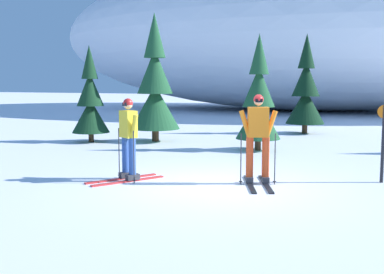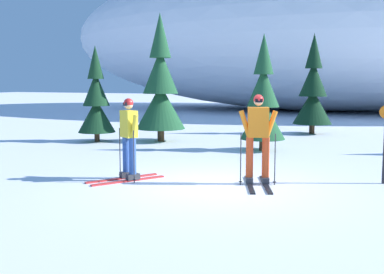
{
  "view_description": "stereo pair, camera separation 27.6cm",
  "coord_description": "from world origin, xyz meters",
  "px_view_note": "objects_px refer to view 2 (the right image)",
  "views": [
    {
      "loc": [
        2.81,
        -9.03,
        2.12
      ],
      "look_at": [
        -0.67,
        0.18,
        0.95
      ],
      "focal_mm": 44.67,
      "sensor_mm": 36.0,
      "label": 1
    },
    {
      "loc": [
        3.07,
        -8.93,
        2.12
      ],
      "look_at": [
        -0.67,
        0.18,
        0.95
      ],
      "focal_mm": 44.67,
      "sensor_mm": 36.0,
      "label": 2
    }
  ],
  "objects_px": {
    "skier_yellow_jacket": "(129,138)",
    "skier_orange_jacket": "(258,137)",
    "pine_tree_center_right": "(313,92)",
    "pine_tree_center": "(263,102)",
    "pine_tree_far_left": "(96,102)",
    "pine_tree_center_left": "(161,88)"
  },
  "relations": [
    {
      "from": "skier_yellow_jacket",
      "to": "skier_orange_jacket",
      "type": "relative_size",
      "value": 0.95
    },
    {
      "from": "skier_yellow_jacket",
      "to": "pine_tree_center_right",
      "type": "bearing_deg",
      "value": 77.66
    },
    {
      "from": "skier_yellow_jacket",
      "to": "pine_tree_center",
      "type": "xyz_separation_m",
      "value": [
        1.59,
        5.31,
        0.57
      ]
    },
    {
      "from": "skier_orange_jacket",
      "to": "pine_tree_center_right",
      "type": "relative_size",
      "value": 0.46
    },
    {
      "from": "pine_tree_center_right",
      "to": "pine_tree_center",
      "type": "bearing_deg",
      "value": -97.8
    },
    {
      "from": "skier_yellow_jacket",
      "to": "pine_tree_center_right",
      "type": "relative_size",
      "value": 0.44
    },
    {
      "from": "pine_tree_far_left",
      "to": "pine_tree_center_left",
      "type": "distance_m",
      "value": 2.26
    },
    {
      "from": "skier_orange_jacket",
      "to": "skier_yellow_jacket",
      "type": "bearing_deg",
      "value": -167.11
    },
    {
      "from": "pine_tree_center",
      "to": "pine_tree_center_left",
      "type": "bearing_deg",
      "value": 167.98
    },
    {
      "from": "pine_tree_center",
      "to": "skier_orange_jacket",
      "type": "bearing_deg",
      "value": -77.23
    },
    {
      "from": "pine_tree_center_right",
      "to": "skier_yellow_jacket",
      "type": "bearing_deg",
      "value": -102.34
    },
    {
      "from": "pine_tree_far_left",
      "to": "pine_tree_center_left",
      "type": "xyz_separation_m",
      "value": [
        2.01,
        0.94,
        0.46
      ]
    },
    {
      "from": "skier_yellow_jacket",
      "to": "pine_tree_far_left",
      "type": "xyz_separation_m",
      "value": [
        -4.24,
        5.18,
        0.48
      ]
    },
    {
      "from": "skier_yellow_jacket",
      "to": "pine_tree_far_left",
      "type": "height_order",
      "value": "pine_tree_far_left"
    },
    {
      "from": "pine_tree_center",
      "to": "pine_tree_far_left",
      "type": "bearing_deg",
      "value": -178.76
    },
    {
      "from": "skier_orange_jacket",
      "to": "pine_tree_center_left",
      "type": "xyz_separation_m",
      "value": [
        -4.89,
        5.52,
        0.88
      ]
    },
    {
      "from": "skier_yellow_jacket",
      "to": "pine_tree_center",
      "type": "distance_m",
      "value": 5.57
    },
    {
      "from": "pine_tree_center",
      "to": "pine_tree_center_right",
      "type": "relative_size",
      "value": 0.89
    },
    {
      "from": "skier_orange_jacket",
      "to": "pine_tree_center_right",
      "type": "xyz_separation_m",
      "value": [
        -0.35,
        9.93,
        0.69
      ]
    },
    {
      "from": "skier_yellow_jacket",
      "to": "skier_orange_jacket",
      "type": "height_order",
      "value": "skier_orange_jacket"
    },
    {
      "from": "pine_tree_far_left",
      "to": "skier_orange_jacket",
      "type": "bearing_deg",
      "value": -33.56
    },
    {
      "from": "skier_orange_jacket",
      "to": "pine_tree_center",
      "type": "xyz_separation_m",
      "value": [
        -1.07,
        4.7,
        0.5
      ]
    }
  ]
}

